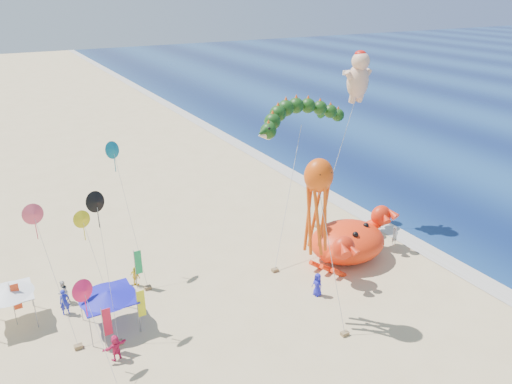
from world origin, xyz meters
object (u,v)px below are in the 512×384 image
(cherub_kite, at_px, (358,76))
(crab_inflatable, at_px, (349,241))
(dragon_kite, at_px, (300,119))
(octopus_kite, at_px, (318,199))
(canopy_blue, at_px, (107,294))
(canopy_white, at_px, (7,291))

(cherub_kite, bearing_deg, crab_inflatable, -128.91)
(dragon_kite, bearing_deg, crab_inflatable, -82.10)
(octopus_kite, bearing_deg, canopy_blue, 156.09)
(crab_inflatable, xyz_separation_m, octopus_kite, (-6.91, -4.80, 6.92))
(octopus_kite, bearing_deg, crab_inflatable, 34.77)
(cherub_kite, height_order, octopus_kite, cherub_kite)
(crab_inflatable, xyz_separation_m, canopy_white, (-24.80, 4.17, 0.76))
(canopy_white, bearing_deg, dragon_kite, 5.09)
(dragon_kite, relative_size, canopy_blue, 3.24)
(crab_inflatable, height_order, canopy_white, crab_inflatable)
(octopus_kite, xyz_separation_m, canopy_white, (-17.89, 8.97, -6.16))
(cherub_kite, bearing_deg, dragon_kite, 177.95)
(octopus_kite, xyz_separation_m, canopy_blue, (-12.29, 5.45, -6.16))
(crab_inflatable, distance_m, octopus_kite, 10.89)
(crab_inflatable, relative_size, dragon_kite, 0.74)
(cherub_kite, relative_size, canopy_white, 4.89)
(canopy_blue, bearing_deg, cherub_kite, 12.72)
(cherub_kite, distance_m, octopus_kite, 16.85)
(canopy_white, bearing_deg, crab_inflatable, -9.55)
(canopy_blue, bearing_deg, crab_inflatable, -1.94)
(cherub_kite, xyz_separation_m, octopus_kite, (-11.83, -10.89, -5.03))
(octopus_kite, distance_m, canopy_blue, 14.79)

